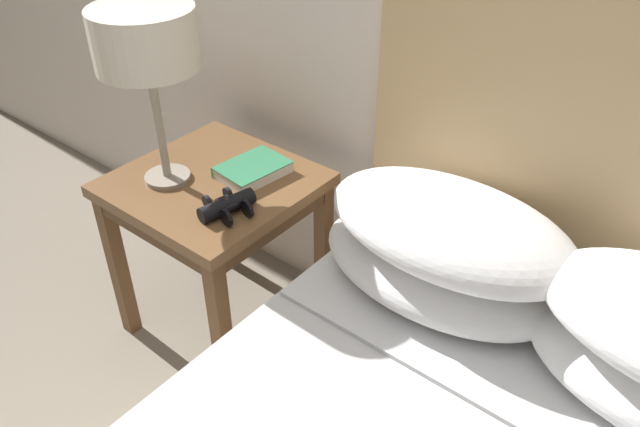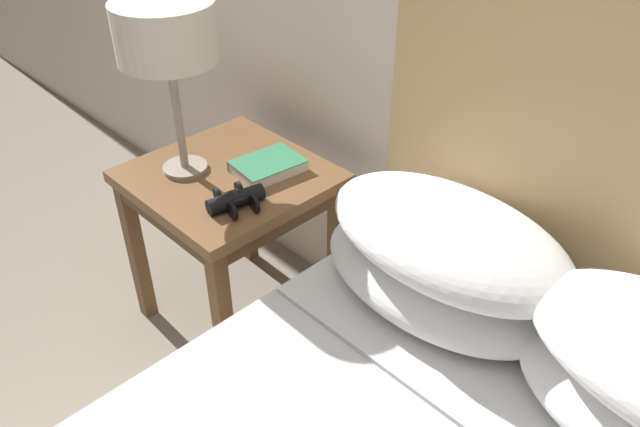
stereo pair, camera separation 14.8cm
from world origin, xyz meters
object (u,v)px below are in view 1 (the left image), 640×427
at_px(nightstand, 215,203).
at_px(binoculars_pair, 227,206).
at_px(table_lamp, 145,43).
at_px(book_on_nightstand, 252,169).

bearing_deg(nightstand, binoculars_pair, -30.08).
xyz_separation_m(nightstand, table_lamp, (-0.10, -0.08, 0.49)).
distance_m(book_on_nightstand, binoculars_pair, 0.20).
bearing_deg(nightstand, book_on_nightstand, 52.39).
xyz_separation_m(nightstand, book_on_nightstand, (0.07, 0.09, 0.10)).
xyz_separation_m(nightstand, binoculars_pair, (0.15, -0.09, 0.11)).
bearing_deg(book_on_nightstand, binoculars_pair, -65.38).
height_order(nightstand, book_on_nightstand, book_on_nightstand).
distance_m(table_lamp, book_on_nightstand, 0.46).
height_order(book_on_nightstand, binoculars_pair, binoculars_pair).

